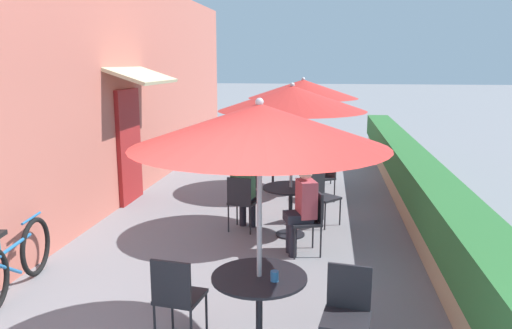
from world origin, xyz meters
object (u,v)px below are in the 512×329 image
at_px(patio_table_near, 259,296).
at_px(cafe_chair_far_back, 317,160).
at_px(patio_table_mid, 291,199).
at_px(cafe_chair_mid_back, 310,217).
at_px(cafe_chair_near_right, 347,309).
at_px(patio_umbrella_mid, 292,98).
at_px(seated_patron_mid_right, 244,187).
at_px(patio_umbrella_far, 303,89).
at_px(patio_table_far, 302,164).
at_px(cafe_chair_far_left, 264,167).
at_px(coffee_cup_near, 275,276).
at_px(cafe_chair_mid_left, 321,193).
at_px(seated_patron_mid_back, 302,205).
at_px(patio_umbrella_near, 259,126).
at_px(cafe_chair_far_right, 325,174).
at_px(cafe_chair_near_left, 177,294).
at_px(cafe_chair_mid_right, 242,199).
at_px(bicycle_leaning, 14,262).

distance_m(patio_table_near, cafe_chair_far_back, 6.54).
height_order(patio_table_mid, cafe_chair_mid_back, cafe_chair_mid_back).
relative_size(cafe_chair_near_right, patio_umbrella_mid, 0.38).
bearing_deg(cafe_chair_near_right, seated_patron_mid_right, -58.47).
xyz_separation_m(seated_patron_mid_right, patio_umbrella_far, (0.76, 2.45, 1.38)).
relative_size(seated_patron_mid_right, patio_umbrella_far, 0.54).
bearing_deg(cafe_chair_far_back, patio_table_far, 5.75).
bearing_deg(cafe_chair_far_left, patio_umbrella_far, 5.75).
relative_size(coffee_cup_near, cafe_chair_mid_back, 0.10).
bearing_deg(coffee_cup_near, cafe_chair_mid_left, 85.04).
bearing_deg(seated_patron_mid_back, patio_umbrella_near, 155.65).
bearing_deg(cafe_chair_far_right, cafe_chair_mid_left, 145.47).
bearing_deg(patio_umbrella_mid, cafe_chair_mid_back, -65.60).
xyz_separation_m(cafe_chair_far_left, cafe_chair_far_right, (1.23, -0.49, 0.00)).
bearing_deg(cafe_chair_mid_left, cafe_chair_near_left, 23.15).
xyz_separation_m(patio_table_near, cafe_chair_far_right, (0.53, 5.22, -0.05)).
relative_size(coffee_cup_near, patio_umbrella_far, 0.04).
height_order(cafe_chair_mid_right, seated_patron_mid_back, seated_patron_mid_back).
xyz_separation_m(patio_umbrella_near, seated_patron_mid_back, (0.25, 2.46, -1.38)).
bearing_deg(patio_umbrella_mid, patio_umbrella_near, -90.66).
relative_size(patio_umbrella_near, cafe_chair_near_right, 2.64).
bearing_deg(bicycle_leaning, patio_umbrella_near, -22.38).
height_order(cafe_chair_mid_left, cafe_chair_far_right, same).
distance_m(cafe_chair_mid_right, patio_table_far, 2.67).
distance_m(cafe_chair_near_right, seated_patron_mid_back, 2.56).
distance_m(cafe_chair_near_left, cafe_chair_mid_back, 2.70).
distance_m(cafe_chair_near_right, cafe_chair_mid_left, 3.86).
bearing_deg(seated_patron_mid_back, seated_patron_mid_right, 27.33).
relative_size(coffee_cup_near, cafe_chair_far_left, 0.10).
relative_size(cafe_chair_near_right, cafe_chair_mid_right, 1.00).
height_order(cafe_chair_mid_left, patio_umbrella_far, patio_umbrella_far).
relative_size(patio_table_far, bicycle_leaning, 0.48).
distance_m(patio_umbrella_mid, cafe_chair_mid_left, 1.73).
bearing_deg(cafe_chair_near_left, cafe_chair_mid_back, 74.02).
relative_size(cafe_chair_far_right, cafe_chair_far_back, 1.00).
bearing_deg(cafe_chair_mid_back, patio_table_far, -13.67).
distance_m(cafe_chair_near_left, patio_table_mid, 3.26).
relative_size(cafe_chair_near_left, seated_patron_mid_back, 0.70).
relative_size(seated_patron_mid_back, patio_table_far, 1.49).
distance_m(patio_table_near, bicycle_leaning, 3.01).
distance_m(cafe_chair_mid_back, cafe_chair_far_left, 3.38).
relative_size(cafe_chair_mid_left, cafe_chair_far_back, 1.00).
bearing_deg(seated_patron_mid_back, patio_umbrella_far, -15.52).
height_order(patio_umbrella_near, patio_table_mid, patio_umbrella_near).
xyz_separation_m(patio_table_near, cafe_chair_mid_right, (-0.72, 3.27, -0.05)).
distance_m(patio_table_near, patio_table_mid, 3.19).
bearing_deg(patio_umbrella_far, cafe_chair_far_back, 68.15).
distance_m(cafe_chair_mid_left, seated_patron_mid_back, 1.38).
distance_m(patio_table_far, bicycle_leaning, 5.82).
bearing_deg(bicycle_leaning, patio_umbrella_mid, 32.40).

